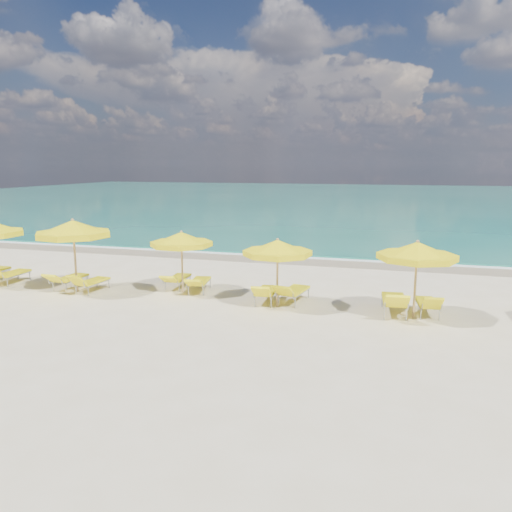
# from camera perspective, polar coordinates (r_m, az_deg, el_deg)

# --- Properties ---
(ground_plane) EXTENTS (120.00, 120.00, 0.00)m
(ground_plane) POSITION_cam_1_polar(r_m,az_deg,el_deg) (15.78, -1.52, -5.25)
(ground_plane) COLOR beige
(ocean) EXTENTS (120.00, 80.00, 0.30)m
(ocean) POSITION_cam_1_polar(r_m,az_deg,el_deg) (62.78, 11.92, 6.41)
(ocean) COLOR #126855
(ocean) RESTS_ON ground
(wet_sand_band) EXTENTS (120.00, 2.60, 0.01)m
(wet_sand_band) POSITION_cam_1_polar(r_m,az_deg,el_deg) (22.76, 4.12, -0.35)
(wet_sand_band) COLOR tan
(wet_sand_band) RESTS_ON ground
(foam_line) EXTENTS (120.00, 1.20, 0.03)m
(foam_line) POSITION_cam_1_polar(r_m,az_deg,el_deg) (23.53, 4.53, 0.00)
(foam_line) COLOR white
(foam_line) RESTS_ON ground
(whitecap_near) EXTENTS (14.00, 0.36, 0.05)m
(whitecap_near) POSITION_cam_1_polar(r_m,az_deg,el_deg) (33.48, -2.52, 3.18)
(whitecap_near) COLOR white
(whitecap_near) RESTS_ON ground
(whitecap_far) EXTENTS (18.00, 0.30, 0.05)m
(whitecap_far) POSITION_cam_1_polar(r_m,az_deg,el_deg) (38.86, 21.04, 3.51)
(whitecap_far) COLOR white
(whitecap_far) RESTS_ON ground
(umbrella_2) EXTENTS (2.98, 2.98, 2.50)m
(umbrella_2) POSITION_cam_1_polar(r_m,az_deg,el_deg) (17.65, -20.17, 2.87)
(umbrella_2) COLOR tan
(umbrella_2) RESTS_ON ground
(umbrella_3) EXTENTS (2.64, 2.64, 2.10)m
(umbrella_3) POSITION_cam_1_polar(r_m,az_deg,el_deg) (16.75, -8.52, 1.85)
(umbrella_3) COLOR tan
(umbrella_3) RESTS_ON ground
(umbrella_4) EXTENTS (2.58, 2.58, 2.11)m
(umbrella_4) POSITION_cam_1_polar(r_m,az_deg,el_deg) (14.86, 2.47, 0.88)
(umbrella_4) COLOR tan
(umbrella_4) RESTS_ON ground
(umbrella_5) EXTENTS (2.22, 2.22, 2.23)m
(umbrella_5) POSITION_cam_1_polar(r_m,az_deg,el_deg) (14.44, 17.94, 0.47)
(umbrella_5) COLOR tan
(umbrella_5) RESTS_ON ground
(lounger_1_right) EXTENTS (0.62, 1.75, 0.78)m
(lounger_1_right) POSITION_cam_1_polar(r_m,az_deg,el_deg) (20.15, -26.12, -2.23)
(lounger_1_right) COLOR #A5A8AD
(lounger_1_right) RESTS_ON ground
(lounger_2_left) EXTENTS (0.64, 1.78, 0.73)m
(lounger_2_left) POSITION_cam_1_polar(r_m,az_deg,el_deg) (18.56, -20.52, -2.84)
(lounger_2_left) COLOR #A5A8AD
(lounger_2_left) RESTS_ON ground
(lounger_2_right) EXTENTS (0.67, 1.66, 0.77)m
(lounger_2_right) POSITION_cam_1_polar(r_m,az_deg,el_deg) (17.85, -18.24, -3.24)
(lounger_2_right) COLOR #A5A8AD
(lounger_2_right) RESTS_ON ground
(lounger_3_left) EXTENTS (0.67, 1.75, 0.67)m
(lounger_3_left) POSITION_cam_1_polar(r_m,az_deg,el_deg) (17.66, -8.93, -2.98)
(lounger_3_left) COLOR #A5A8AD
(lounger_3_left) RESTS_ON ground
(lounger_3_right) EXTENTS (0.83, 1.79, 0.68)m
(lounger_3_right) POSITION_cam_1_polar(r_m,az_deg,el_deg) (17.05, -6.49, -3.40)
(lounger_3_right) COLOR #A5A8AD
(lounger_3_right) RESTS_ON ground
(lounger_4_left) EXTENTS (0.66, 1.73, 0.77)m
(lounger_4_left) POSITION_cam_1_polar(r_m,az_deg,el_deg) (15.65, 1.20, -4.58)
(lounger_4_left) COLOR #A5A8AD
(lounger_4_left) RESTS_ON ground
(lounger_4_right) EXTENTS (0.89, 1.87, 0.78)m
(lounger_4_right) POSITION_cam_1_polar(r_m,az_deg,el_deg) (15.68, 4.30, -4.54)
(lounger_4_right) COLOR #A5A8AD
(lounger_4_right) RESTS_ON ground
(lounger_5_left) EXTENTS (0.82, 2.01, 0.88)m
(lounger_5_left) POSITION_cam_1_polar(r_m,az_deg,el_deg) (15.00, 15.49, -5.52)
(lounger_5_left) COLOR #A5A8AD
(lounger_5_left) RESTS_ON ground
(lounger_5_right) EXTENTS (0.75, 1.67, 0.78)m
(lounger_5_right) POSITION_cam_1_polar(r_m,az_deg,el_deg) (15.23, 18.94, -5.62)
(lounger_5_right) COLOR #A5A8AD
(lounger_5_right) RESTS_ON ground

